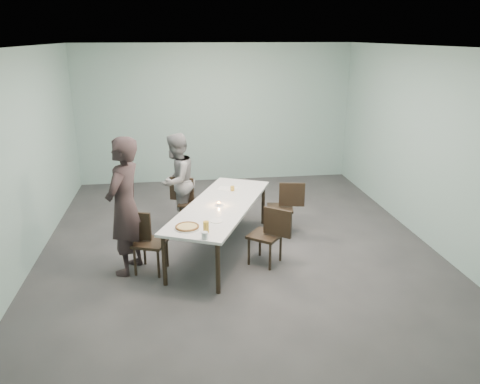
{
  "coord_description": "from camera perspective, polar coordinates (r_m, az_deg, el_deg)",
  "views": [
    {
      "loc": [
        -0.88,
        -6.75,
        3.15
      ],
      "look_at": [
        0.0,
        -0.42,
        1.0
      ],
      "focal_mm": 35.0,
      "sensor_mm": 36.0,
      "label": 1
    }
  ],
  "objects": [
    {
      "name": "ground",
      "position": [
        7.5,
        -0.44,
        -6.24
      ],
      "size": [
        7.0,
        7.0,
        0.0
      ],
      "primitive_type": "plane",
      "color": "#333335",
      "rests_on": "ground"
    },
    {
      "name": "room_shell",
      "position": [
        6.9,
        -0.48,
        9.2
      ],
      "size": [
        6.02,
        7.02,
        3.01
      ],
      "color": "#90B5AF",
      "rests_on": "ground"
    },
    {
      "name": "table",
      "position": [
        7.02,
        -2.4,
        -1.93
      ],
      "size": [
        1.89,
        2.74,
        0.75
      ],
      "rotation": [
        0.0,
        0.0,
        -0.42
      ],
      "color": "white",
      "rests_on": "ground"
    },
    {
      "name": "chair_near_left",
      "position": [
        6.6,
        -11.56,
        -5.47
      ],
      "size": [
        0.65,
        0.54,
        0.87
      ],
      "rotation": [
        0.0,
        0.0,
        -0.34
      ],
      "color": "black",
      "rests_on": "ground"
    },
    {
      "name": "chair_far_left",
      "position": [
        8.02,
        -6.32,
        -0.81
      ],
      "size": [
        0.65,
        0.53,
        0.87
      ],
      "rotation": [
        0.0,
        0.0,
        -0.33
      ],
      "color": "black",
      "rests_on": "ground"
    },
    {
      "name": "chair_near_right",
      "position": [
        6.66,
        3.7,
        -4.88
      ],
      "size": [
        0.62,
        0.59,
        0.87
      ],
      "rotation": [
        0.0,
        0.0,
        2.47
      ],
      "color": "black",
      "rests_on": "ground"
    },
    {
      "name": "chair_far_right",
      "position": [
        7.75,
        5.49,
        -1.49
      ],
      "size": [
        0.64,
        0.49,
        0.87
      ],
      "rotation": [
        0.0,
        0.0,
        2.96
      ],
      "color": "black",
      "rests_on": "ground"
    },
    {
      "name": "diner_near",
      "position": [
        6.49,
        -13.88,
        -1.72
      ],
      "size": [
        0.69,
        0.82,
        1.92
      ],
      "primitive_type": "imported",
      "rotation": [
        0.0,
        0.0,
        -1.96
      ],
      "color": "black",
      "rests_on": "ground"
    },
    {
      "name": "diner_far",
      "position": [
        7.99,
        -7.73,
        1.37
      ],
      "size": [
        0.93,
        0.99,
        1.62
      ],
      "primitive_type": "imported",
      "rotation": [
        0.0,
        0.0,
        -2.11
      ],
      "color": "gray",
      "rests_on": "ground"
    },
    {
      "name": "pizza",
      "position": [
        6.17,
        -6.45,
        -4.25
      ],
      "size": [
        0.34,
        0.34,
        0.04
      ],
      "color": "white",
      "rests_on": "table"
    },
    {
      "name": "side_plate",
      "position": [
        6.37,
        -2.87,
        -3.54
      ],
      "size": [
        0.18,
        0.18,
        0.01
      ],
      "primitive_type": "cylinder",
      "color": "white",
      "rests_on": "table"
    },
    {
      "name": "beer_glass",
      "position": [
        6.0,
        -4.16,
        -4.27
      ],
      "size": [
        0.08,
        0.08,
        0.15
      ],
      "primitive_type": "cylinder",
      "color": "gold",
      "rests_on": "table"
    },
    {
      "name": "water_tumbler",
      "position": [
        5.83,
        -4.32,
        -5.31
      ],
      "size": [
        0.08,
        0.08,
        0.09
      ],
      "primitive_type": "cylinder",
      "color": "silver",
      "rests_on": "table"
    },
    {
      "name": "tealight",
      "position": [
        6.94,
        -2.58,
        -1.49
      ],
      "size": [
        0.06,
        0.06,
        0.05
      ],
      "color": "silver",
      "rests_on": "table"
    },
    {
      "name": "amber_tumbler",
      "position": [
        7.57,
        -0.93,
        0.43
      ],
      "size": [
        0.07,
        0.07,
        0.08
      ],
      "primitive_type": "cylinder",
      "color": "gold",
      "rests_on": "table"
    },
    {
      "name": "menu",
      "position": [
        7.69,
        -1.55,
        0.42
      ],
      "size": [
        0.36,
        0.32,
        0.01
      ],
      "primitive_type": "cube",
      "rotation": [
        0.0,
        0.0,
        -0.42
      ],
      "color": "silver",
      "rests_on": "table"
    }
  ]
}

